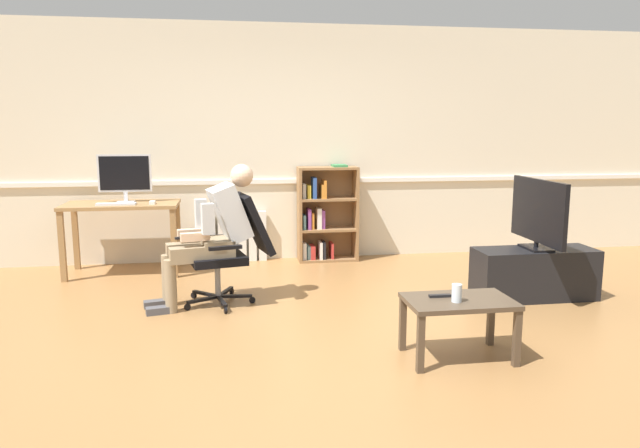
% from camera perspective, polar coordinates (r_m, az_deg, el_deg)
% --- Properties ---
extents(ground_plane, '(18.00, 18.00, 0.00)m').
position_cam_1_polar(ground_plane, '(4.53, -0.23, -10.60)').
color(ground_plane, olive).
extents(back_wall, '(12.00, 0.13, 2.70)m').
position_cam_1_polar(back_wall, '(6.89, -3.57, 7.76)').
color(back_wall, beige).
rests_on(back_wall, ground_plane).
extents(computer_desk, '(1.17, 0.62, 0.76)m').
position_cam_1_polar(computer_desk, '(6.52, -18.70, 0.94)').
color(computer_desk, '#9E7547').
rests_on(computer_desk, ground_plane).
extents(imac_monitor, '(0.55, 0.14, 0.51)m').
position_cam_1_polar(imac_monitor, '(6.55, -18.46, 4.56)').
color(imac_monitor, silver).
rests_on(imac_monitor, computer_desk).
extents(keyboard, '(0.39, 0.12, 0.02)m').
position_cam_1_polar(keyboard, '(6.37, -19.20, 1.85)').
color(keyboard, silver).
rests_on(keyboard, computer_desk).
extents(computer_mouse, '(0.06, 0.10, 0.03)m').
position_cam_1_polar(computer_mouse, '(6.34, -15.99, 2.03)').
color(computer_mouse, white).
rests_on(computer_mouse, computer_desk).
extents(bookshelf, '(0.69, 0.29, 1.12)m').
position_cam_1_polar(bookshelf, '(6.81, 0.36, 0.83)').
color(bookshelf, olive).
rests_on(bookshelf, ground_plane).
extents(radiator, '(0.79, 0.08, 0.58)m').
position_cam_1_polar(radiator, '(6.87, -8.53, -1.22)').
color(radiator, white).
rests_on(radiator, ground_plane).
extents(office_chair, '(0.80, 0.64, 0.97)m').
position_cam_1_polar(office_chair, '(5.23, -8.36, -1.99)').
color(office_chair, black).
rests_on(office_chair, ground_plane).
extents(person_seated, '(0.98, 0.51, 1.23)m').
position_cam_1_polar(person_seated, '(5.17, -10.44, -0.72)').
color(person_seated, '#937F60').
rests_on(person_seated, ground_plane).
extents(tv_stand, '(1.09, 0.40, 0.46)m').
position_cam_1_polar(tv_stand, '(5.70, 20.11, -4.55)').
color(tv_stand, black).
rests_on(tv_stand, ground_plane).
extents(tv_screen, '(0.21, 0.93, 0.63)m').
position_cam_1_polar(tv_screen, '(5.60, 20.45, 1.03)').
color(tv_screen, black).
rests_on(tv_screen, tv_stand).
extents(coffee_table, '(0.71, 0.45, 0.41)m').
position_cam_1_polar(coffee_table, '(4.08, 13.33, -7.95)').
color(coffee_table, '#4C3D2D').
rests_on(coffee_table, ground_plane).
extents(drinking_glass, '(0.07, 0.07, 0.12)m').
position_cam_1_polar(drinking_glass, '(3.98, 13.15, -6.55)').
color(drinking_glass, silver).
rests_on(drinking_glass, coffee_table).
extents(spare_remote, '(0.15, 0.04, 0.02)m').
position_cam_1_polar(spare_remote, '(4.08, 11.57, -6.85)').
color(spare_remote, black).
rests_on(spare_remote, coffee_table).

